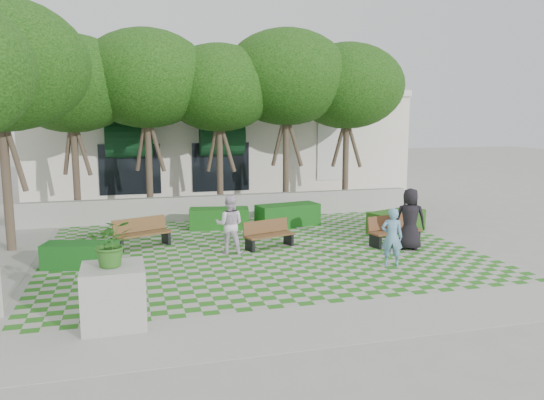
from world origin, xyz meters
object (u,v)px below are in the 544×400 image
object	(u,v)px
hedge_midright	(288,215)
hedge_midleft	(219,218)
bench_east	(394,231)
bench_west	(142,233)
hedge_west	(80,255)
person_dark	(410,219)
hedge_east	(396,221)
planter_front	(113,283)
person_blue	(392,237)
bench_mid	(269,235)
person_white	(230,224)

from	to	relation	value
hedge_midright	hedge_midleft	xyz separation A→B (m)	(-2.44, 0.22, -0.03)
bench_east	bench_west	world-z (taller)	bench_east
bench_east	bench_west	size ratio (longest dim) A/B	1.02
hedge_west	person_dark	bearing A→B (deg)	-3.73
hedge_east	person_dark	size ratio (longest dim) A/B	1.14
bench_west	hedge_west	bearing A→B (deg)	-153.99
planter_front	person_blue	world-z (taller)	planter_front
bench_west	hedge_midleft	world-z (taller)	bench_west
bench_mid	person_dark	bearing A→B (deg)	-36.39
hedge_midright	bench_east	bearing A→B (deg)	-57.41
bench_east	hedge_east	bearing A→B (deg)	46.36
bench_mid	hedge_west	bearing A→B (deg)	170.20
bench_east	hedge_west	world-z (taller)	bench_east
person_dark	planter_front	bearing A→B (deg)	47.09
bench_west	hedge_midleft	distance (m)	3.37
person_white	hedge_east	bearing A→B (deg)	-149.82
person_dark	hedge_midright	bearing A→B (deg)	-36.71
hedge_west	person_white	xyz separation A→B (m)	(4.01, 0.39, 0.51)
bench_west	person_dark	distance (m)	7.94
bench_west	person_dark	xyz separation A→B (m)	(7.56, -2.39, 0.49)
hedge_east	hedge_midleft	distance (m)	6.08
hedge_east	bench_mid	bearing A→B (deg)	-169.15
hedge_east	hedge_midright	xyz separation A→B (m)	(-3.23, 1.98, 0.03)
hedge_midright	hedge_west	world-z (taller)	hedge_midright
bench_west	planter_front	bearing A→B (deg)	-118.63
hedge_east	hedge_midleft	world-z (taller)	hedge_east
person_dark	person_blue	bearing A→B (deg)	69.94
hedge_midleft	planter_front	world-z (taller)	planter_front
bench_mid	hedge_midright	xyz separation A→B (m)	(1.49, 2.89, -0.00)
hedge_midright	person_dark	size ratio (longest dim) A/B	1.22
hedge_east	hedge_midright	bearing A→B (deg)	148.44
hedge_east	person_blue	world-z (taller)	person_blue
bench_mid	hedge_east	size ratio (longest dim) A/B	0.78
hedge_midleft	person_blue	xyz separation A→B (m)	(3.54, -5.85, 0.41)
hedge_east	person_white	world-z (taller)	person_white
bench_west	hedge_midright	xyz separation A→B (m)	(5.12, 1.83, -0.03)
hedge_east	hedge_midleft	size ratio (longest dim) A/B	1.02
person_dark	person_white	bearing A→B (deg)	12.51
bench_mid	person_blue	bearing A→B (deg)	-64.42
hedge_midright	person_blue	size ratio (longest dim) A/B	1.45
bench_east	hedge_east	distance (m)	1.85
bench_west	person_white	xyz separation A→B (m)	(2.39, -1.41, 0.41)
bench_east	hedge_east	world-z (taller)	bench_east
bench_mid	hedge_west	world-z (taller)	bench_mid
bench_west	hedge_midright	world-z (taller)	bench_west
person_white	bench_east	bearing A→B (deg)	-165.44
hedge_midleft	hedge_midright	bearing A→B (deg)	-5.06
bench_east	person_dark	xyz separation A→B (m)	(0.15, -0.65, 0.48)
planter_front	hedge_midleft	bearing A→B (deg)	67.23
hedge_midleft	hedge_west	xyz separation A→B (m)	(-4.30, -3.84, -0.03)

